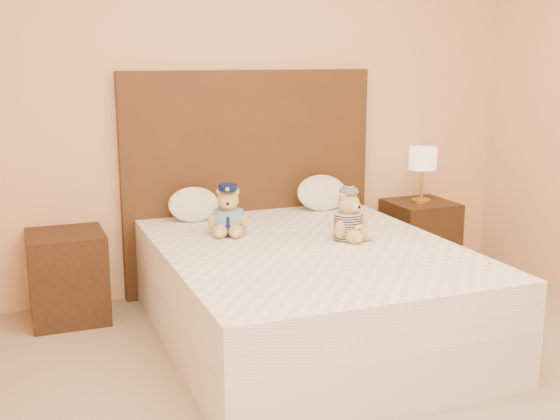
% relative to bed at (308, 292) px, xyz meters
% --- Properties ---
extents(room_walls, '(4.04, 4.52, 2.72)m').
position_rel_bed_xyz_m(room_walls, '(0.00, -0.74, 1.53)').
color(room_walls, '#F3B685').
rests_on(room_walls, ground).
extents(bed, '(1.60, 2.00, 0.55)m').
position_rel_bed_xyz_m(bed, '(0.00, 0.00, 0.00)').
color(bed, white).
rests_on(bed, ground).
extents(headboard, '(1.75, 0.08, 1.50)m').
position_rel_bed_xyz_m(headboard, '(0.00, 1.01, 0.47)').
color(headboard, '#462C15').
rests_on(headboard, ground).
extents(nightstand_left, '(0.45, 0.45, 0.55)m').
position_rel_bed_xyz_m(nightstand_left, '(-1.25, 0.80, -0.00)').
color(nightstand_left, '#392212').
rests_on(nightstand_left, ground).
extents(nightstand_right, '(0.45, 0.45, 0.55)m').
position_rel_bed_xyz_m(nightstand_right, '(1.25, 0.80, -0.00)').
color(nightstand_right, '#392212').
rests_on(nightstand_right, ground).
extents(lamp, '(0.20, 0.20, 0.40)m').
position_rel_bed_xyz_m(lamp, '(1.25, 0.80, 0.57)').
color(lamp, gold).
rests_on(lamp, nightstand_right).
extents(teddy_police, '(0.33, 0.32, 0.30)m').
position_rel_bed_xyz_m(teddy_police, '(-0.34, 0.41, 0.42)').
color(teddy_police, '#B28345').
rests_on(teddy_police, bed).
extents(teddy_prisoner, '(0.34, 0.33, 0.29)m').
position_rel_bed_xyz_m(teddy_prisoner, '(0.27, 0.04, 0.42)').
color(teddy_prisoner, '#B28345').
rests_on(teddy_prisoner, bed).
extents(pillow_left, '(0.33, 0.22, 0.23)m').
position_rel_bed_xyz_m(pillow_left, '(-0.44, 0.83, 0.39)').
color(pillow_left, white).
rests_on(pillow_left, bed).
extents(pillow_right, '(0.37, 0.24, 0.26)m').
position_rel_bed_xyz_m(pillow_right, '(0.47, 0.83, 0.40)').
color(pillow_right, white).
rests_on(pillow_right, bed).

